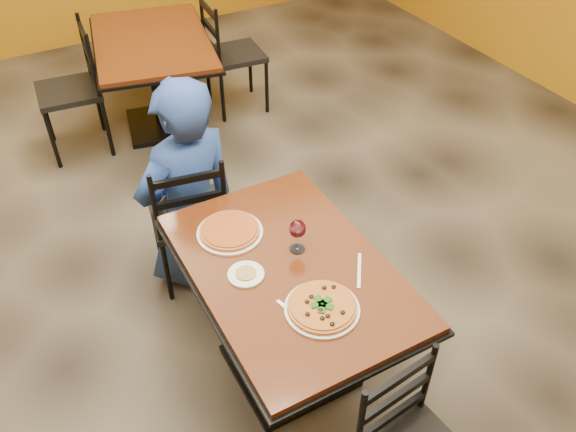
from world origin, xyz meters
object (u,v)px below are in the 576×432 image
table_main (289,296)px  wine_glass (297,235)px  pizza_main (322,306)px  plate_main (322,309)px  pizza_far (230,230)px  chair_second_left (68,92)px  plate_far (230,233)px  side_plate (246,274)px  diner (187,184)px  table_second (155,63)px  chair_main_far (188,214)px  chair_second_right (235,55)px

table_main → wine_glass: size_ratio=6.83×
pizza_main → wine_glass: wine_glass is taller
plate_main → pizza_far: size_ratio=1.11×
plate_main → pizza_far: 0.62m
chair_second_left → wine_glass: size_ratio=5.39×
plate_far → plate_main: bearing=-77.1°
table_main → plate_main: size_ratio=3.97×
table_main → side_plate: bearing=166.8°
diner → plate_far: size_ratio=4.11×
chair_second_left → pizza_main: 2.90m
table_main → side_plate: size_ratio=7.69×
wine_glass → pizza_far: bearing=132.4°
table_second → pizza_far: bearing=-99.5°
table_main → plate_main: bearing=-90.4°
pizza_far → side_plate: 0.28m
table_second → plate_main: (-0.24, -2.85, 0.20)m
table_second → pizza_main: bearing=-94.8°
diner → plate_main: bearing=84.7°
side_plate → wine_glass: size_ratio=0.89×
pizza_main → side_plate: 0.37m
pizza_main → chair_main_far: bearing=97.6°
diner → side_plate: bearing=74.8°
chair_main_far → pizza_main: size_ratio=3.13×
chair_second_right → side_plate: (-1.10, -2.53, 0.28)m
wine_glass → table_main: bearing=-136.7°
chair_second_right → diner: 1.96m
table_second → wine_glass: 2.51m
chair_second_right → plate_main: chair_second_right is taller
pizza_far → pizza_main: bearing=-77.1°
chair_main_far → side_plate: size_ratio=5.55×
table_second → chair_main_far: bearing=-103.3°
chair_main_far → pizza_far: 0.66m
pizza_main → pizza_far: 0.62m
plate_far → pizza_far: pizza_far is taller
chair_second_left → pizza_main: (0.43, -2.85, 0.29)m
plate_main → side_plate: (-0.19, 0.32, 0.00)m
chair_second_left → pizza_far: bearing=12.6°
table_main → wine_glass: 0.31m
chair_second_right → pizza_main: size_ratio=3.33×
table_second → plate_main: bearing=-94.8°
pizza_main → pizza_far: (-0.14, 0.60, 0.00)m
pizza_far → chair_second_left: bearing=97.5°
plate_main → pizza_main: size_ratio=1.09×
table_main → pizza_far: size_ratio=4.39×
chair_main_far → chair_second_left: chair_second_left is taller
pizza_main → wine_glass: bearing=76.5°
table_main → plate_far: plate_far is taller
chair_second_left → plate_main: chair_second_left is taller
side_plate → chair_second_left: bearing=95.6°
table_main → chair_second_left: chair_second_left is taller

